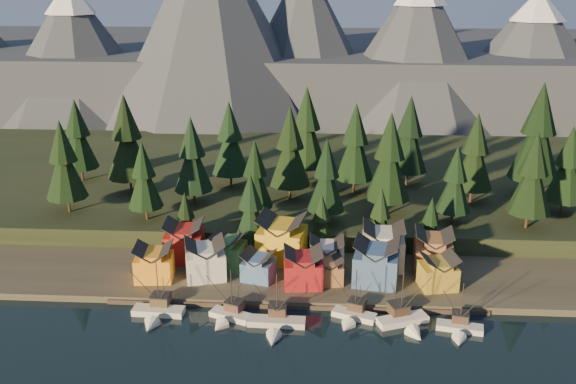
# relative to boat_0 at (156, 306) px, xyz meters

# --- Properties ---
(ground) EXTENTS (500.00, 500.00, 0.00)m
(ground) POSITION_rel_boat_0_xyz_m (28.20, -10.06, -2.48)
(ground) COLOR black
(ground) RESTS_ON ground
(shore_strip) EXTENTS (400.00, 50.00, 1.50)m
(shore_strip) POSITION_rel_boat_0_xyz_m (28.20, 29.94, -1.73)
(shore_strip) COLOR #383329
(shore_strip) RESTS_ON ground
(hillside) EXTENTS (420.00, 100.00, 6.00)m
(hillside) POSITION_rel_boat_0_xyz_m (28.20, 79.94, 0.52)
(hillside) COLOR black
(hillside) RESTS_ON ground
(dock) EXTENTS (80.00, 4.00, 1.00)m
(dock) POSITION_rel_boat_0_xyz_m (28.20, 6.44, -1.98)
(dock) COLOR #41352E
(dock) RESTS_ON ground
(mountain_ridge) EXTENTS (560.00, 190.00, 90.00)m
(mountain_ridge) POSITION_rel_boat_0_xyz_m (24.00, 203.53, 23.58)
(mountain_ridge) COLOR #424955
(mountain_ridge) RESTS_ON ground
(boat_0) EXTENTS (10.98, 11.86, 12.89)m
(boat_0) POSITION_rel_boat_0_xyz_m (0.00, 0.00, 0.00)
(boat_0) COLOR silver
(boat_0) RESTS_ON ground
(boat_2) EXTENTS (9.36, 10.00, 11.77)m
(boat_2) POSITION_rel_boat_0_xyz_m (14.81, -0.40, -0.08)
(boat_2) COLOR silver
(boat_2) RESTS_ON ground
(boat_3) EXTENTS (11.93, 12.94, 12.28)m
(boat_3) POSITION_rel_boat_0_xyz_m (24.63, -2.86, -0.28)
(boat_3) COLOR beige
(boat_3) RESTS_ON ground
(boat_4) EXTENTS (9.61, 10.21, 11.71)m
(boat_4) POSITION_rel_boat_0_xyz_m (39.94, 1.18, -0.14)
(boat_4) COLOR silver
(boat_4) RESTS_ON ground
(boat_5) EXTENTS (11.18, 11.77, 12.87)m
(boat_5) POSITION_rel_boat_0_xyz_m (50.32, -0.50, 0.01)
(boat_5) COLOR white
(boat_5) RESTS_ON ground
(boat_6) EXTENTS (9.65, 10.16, 11.12)m
(boat_6) POSITION_rel_boat_0_xyz_m (60.67, -2.38, -0.33)
(boat_6) COLOR beige
(boat_6) RESTS_ON ground
(house_front_0) EXTENTS (8.70, 8.29, 8.07)m
(house_front_0) POSITION_rel_boat_0_xyz_m (-3.84, 13.91, 3.26)
(house_front_0) COLOR orange
(house_front_0) RESTS_ON shore_strip
(house_front_1) EXTENTS (10.43, 10.18, 8.91)m
(house_front_1) POSITION_rel_boat_0_xyz_m (7.44, 15.34, 3.71)
(house_front_1) COLOR beige
(house_front_1) RESTS_ON shore_strip
(house_front_2) EXTENTS (8.14, 8.18, 6.52)m
(house_front_2) POSITION_rel_boat_0_xyz_m (19.45, 15.18, 2.45)
(house_front_2) COLOR #3E6093
(house_front_2) RESTS_ON shore_strip
(house_front_3) EXTENTS (8.98, 8.63, 8.39)m
(house_front_3) POSITION_rel_boat_0_xyz_m (29.44, 12.95, 3.43)
(house_front_3) COLOR maroon
(house_front_3) RESTS_ON shore_strip
(house_front_4) EXTENTS (7.22, 7.63, 6.33)m
(house_front_4) POSITION_rel_boat_0_xyz_m (34.75, 14.64, 2.35)
(house_front_4) COLOR #A06138
(house_front_4) RESTS_ON shore_strip
(house_front_5) EXTENTS (10.86, 10.15, 10.01)m
(house_front_5) POSITION_rel_boat_0_xyz_m (45.37, 14.76, 4.28)
(house_front_5) COLOR #375483
(house_front_5) RESTS_ON shore_strip
(house_front_6) EXTENTS (8.75, 8.42, 7.56)m
(house_front_6) POSITION_rel_boat_0_xyz_m (58.71, 13.64, 3.00)
(house_front_6) COLOR #AD8D2C
(house_front_6) RESTS_ON shore_strip
(house_back_0) EXTENTS (9.25, 8.91, 9.64)m
(house_back_0) POSITION_rel_boat_0_xyz_m (0.84, 24.12, 4.09)
(house_back_0) COLOR maroon
(house_back_0) RESTS_ON shore_strip
(house_back_1) EXTENTS (8.64, 8.71, 8.00)m
(house_back_1) POSITION_rel_boat_0_xyz_m (11.77, 21.15, 3.22)
(house_back_1) COLOR #43713D
(house_back_1) RESTS_ON shore_strip
(house_back_2) EXTENTS (12.22, 11.52, 11.32)m
(house_back_2) POSITION_rel_boat_0_xyz_m (23.91, 25.07, 4.97)
(house_back_2) COLOR gold
(house_back_2) RESTS_ON shore_strip
(house_back_3) EXTENTS (7.77, 6.91, 7.90)m
(house_back_3) POSITION_rel_boat_0_xyz_m (34.57, 20.31, 3.17)
(house_back_3) COLOR silver
(house_back_3) RESTS_ON shore_strip
(house_back_4) EXTENTS (9.86, 9.50, 10.34)m
(house_back_4) POSITION_rel_boat_0_xyz_m (47.57, 23.31, 4.45)
(house_back_4) COLOR silver
(house_back_4) RESTS_ON shore_strip
(house_back_5) EXTENTS (9.10, 9.19, 9.49)m
(house_back_5) POSITION_rel_boat_0_xyz_m (58.92, 22.31, 4.00)
(house_back_5) COLOR #966035
(house_back_5) RESTS_ON shore_strip
(tree_hill_0) EXTENTS (10.72, 10.72, 24.97)m
(tree_hill_0) POSITION_rel_boat_0_xyz_m (-33.80, 41.94, 17.18)
(tree_hill_0) COLOR #332319
(tree_hill_0) RESTS_ON hillside
(tree_hill_1) EXTENTS (12.36, 12.36, 28.79)m
(tree_hill_1) POSITION_rel_boat_0_xyz_m (-21.80, 57.94, 19.26)
(tree_hill_1) COLOR #332319
(tree_hill_1) RESTS_ON hillside
(tree_hill_2) EXTENTS (8.94, 8.94, 20.83)m
(tree_hill_2) POSITION_rel_boat_0_xyz_m (-11.80, 37.94, 14.90)
(tree_hill_2) COLOR #332319
(tree_hill_2) RESTS_ON hillside
(tree_hill_3) EXTENTS (10.51, 10.51, 24.48)m
(tree_hill_3) POSITION_rel_boat_0_xyz_m (-1.80, 49.94, 16.91)
(tree_hill_3) COLOR #332319
(tree_hill_3) RESTS_ON hillside
(tree_hill_4) EXTENTS (11.01, 11.01, 25.64)m
(tree_hill_4) POSITION_rel_boat_0_xyz_m (6.20, 64.94, 17.54)
(tree_hill_4) COLOR #332319
(tree_hill_4) RESTS_ON hillside
(tree_hill_5) EXTENTS (9.08, 9.08, 21.15)m
(tree_hill_5) POSITION_rel_boat_0_xyz_m (16.20, 39.94, 15.08)
(tree_hill_5) COLOR #332319
(tree_hill_5) RESTS_ON hillside
(tree_hill_6) EXTENTS (11.46, 11.46, 26.70)m
(tree_hill_6) POSITION_rel_boat_0_xyz_m (24.20, 54.94, 18.12)
(tree_hill_6) COLOR #332319
(tree_hill_6) RESTS_ON hillside
(tree_hill_7) EXTENTS (9.60, 9.60, 22.37)m
(tree_hill_7) POSITION_rel_boat_0_xyz_m (34.20, 37.94, 15.75)
(tree_hill_7) COLOR #332319
(tree_hill_7) RESTS_ON hillside
(tree_hill_8) EXTENTS (11.23, 11.23, 26.16)m
(tree_hill_8) POSITION_rel_boat_0_xyz_m (42.20, 61.94, 17.82)
(tree_hill_8) COLOR #332319
(tree_hill_8) RESTS_ON hillside
(tree_hill_9) EXTENTS (11.81, 11.81, 27.52)m
(tree_hill_9) POSITION_rel_boat_0_xyz_m (50.20, 44.94, 18.57)
(tree_hill_9) COLOR #332319
(tree_hill_9) RESTS_ON hillside
(tree_hill_10) EXTENTS (11.54, 11.54, 26.87)m
(tree_hill_10) POSITION_rel_boat_0_xyz_m (58.20, 69.94, 18.21)
(tree_hill_10) COLOR #332319
(tree_hill_10) RESTS_ON hillside
(tree_hill_11) EXTENTS (8.77, 8.77, 20.42)m
(tree_hill_11) POSITION_rel_boat_0_xyz_m (66.20, 39.94, 14.68)
(tree_hill_11) COLOR #332319
(tree_hill_11) RESTS_ON hillside
(tree_hill_12) EXTENTS (10.83, 10.83, 25.24)m
(tree_hill_12) POSITION_rel_boat_0_xyz_m (74.20, 55.94, 17.32)
(tree_hill_12) COLOR #332319
(tree_hill_12) RESTS_ON hillside
(tree_hill_13) EXTENTS (10.71, 10.71, 24.94)m
(tree_hill_13) POSITION_rel_boat_0_xyz_m (84.20, 37.94, 17.16)
(tree_hill_13) COLOR #332319
(tree_hill_13) RESTS_ON hillside
(tree_hill_14) EXTENTS (13.95, 13.95, 32.51)m
(tree_hill_14) POSITION_rel_boat_0_xyz_m (92.20, 61.94, 21.30)
(tree_hill_14) COLOR #332319
(tree_hill_14) RESTS_ON hillside
(tree_hill_15) EXTENTS (12.37, 12.37, 28.81)m
(tree_hill_15) POSITION_rel_boat_0_xyz_m (28.20, 71.94, 19.28)
(tree_hill_15) COLOR #332319
(tree_hill_15) RESTS_ON hillside
(tree_hill_16) EXTENTS (10.80, 10.80, 25.15)m
(tree_hill_16) POSITION_rel_boat_0_xyz_m (-39.80, 67.94, 17.27)
(tree_hill_16) COLOR #332319
(tree_hill_16) RESTS_ON hillside
(tree_hill_17) EXTENTS (10.27, 10.27, 23.93)m
(tree_hill_17) POSITION_rel_boat_0_xyz_m (96.20, 47.94, 16.61)
(tree_hill_17) COLOR #332319
(tree_hill_17) RESTS_ON hillside
(tree_shore_0) EXTENTS (6.46, 6.46, 15.04)m
(tree_shore_0) POSITION_rel_boat_0_xyz_m (0.20, 29.94, 7.23)
(tree_shore_0) COLOR #332319
(tree_shore_0) RESTS_ON shore_strip
(tree_shore_1) EXTENTS (8.56, 8.56, 19.93)m
(tree_shore_1) POSITION_rel_boat_0_xyz_m (16.20, 29.94, 9.92)
(tree_shore_1) COLOR #332319
(tree_shore_1) RESTS_ON shore_strip
(tree_shore_2) EXTENTS (6.52, 6.52, 15.20)m
(tree_shore_2) POSITION_rel_boat_0_xyz_m (33.20, 29.94, 7.32)
(tree_shore_2) COLOR #332319
(tree_shore_2) RESTS_ON shore_strip
(tree_shore_3) EXTENTS (7.42, 7.42, 17.28)m
(tree_shore_3) POSITION_rel_boat_0_xyz_m (47.20, 29.94, 8.46)
(tree_shore_3) COLOR #332319
(tree_shore_3) RESTS_ON shore_strip
(tree_shore_4) EXTENTS (6.42, 6.42, 14.95)m
(tree_shore_4) POSITION_rel_boat_0_xyz_m (59.20, 29.94, 7.19)
(tree_shore_4) COLOR #332319
(tree_shore_4) RESTS_ON shore_strip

